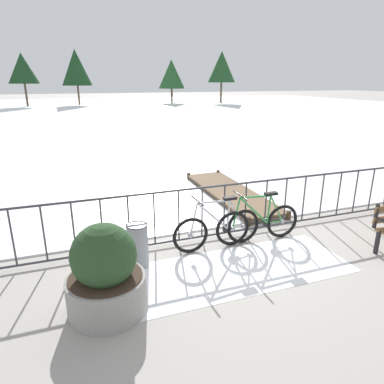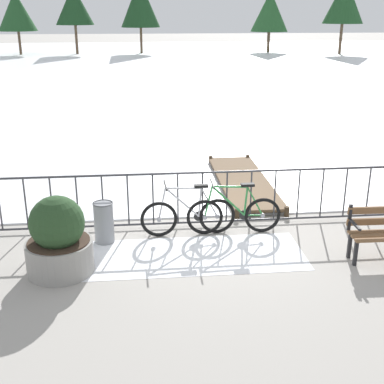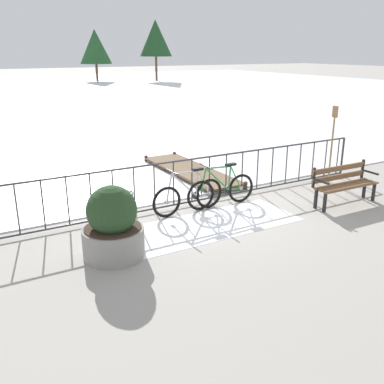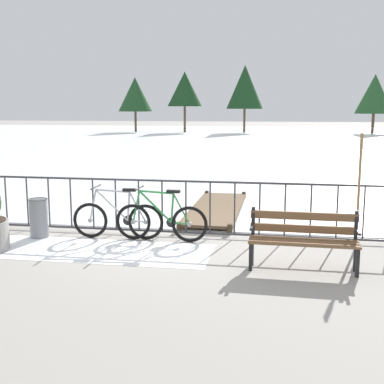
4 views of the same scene
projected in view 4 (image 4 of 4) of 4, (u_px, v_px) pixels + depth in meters
The scene contains 14 objects.
ground_plane at pixel (151, 235), 9.56m from camera, with size 160.00×160.00×0.00m, color #9E9991.
frozen_pond at pixel (247, 140), 37.15m from camera, with size 80.00×56.00×0.03m, color white.
snow_patch at pixel (95, 250), 8.51m from camera, with size 3.95×1.43×0.01m, color white.
railing_fence at pixel (150, 206), 9.47m from camera, with size 9.06×0.06×1.07m.
bicycle_near_railing at pixel (161, 221), 9.08m from camera, with size 1.71×0.52×0.97m.
bicycle_second at pixel (118, 219), 9.23m from camera, with size 1.71×0.52×0.97m.
park_bench at pixel (303, 236), 7.47m from camera, with size 1.61×0.52×0.89m.
trash_bin at pixel (39, 218), 9.33m from camera, with size 0.35×0.35×0.73m.
oar_upright at pixel (359, 183), 8.45m from camera, with size 0.04×0.16×1.98m.
wooden_dock at pixel (216, 208), 11.50m from camera, with size 1.10×3.88×0.20m.
tree_far_west at pixel (135, 94), 49.20m from camera, with size 3.33×3.33×5.34m.
tree_west_mid at pixel (245, 87), 47.90m from camera, with size 3.51×3.51×6.40m.
tree_centre at pixel (375, 94), 46.31m from camera, with size 3.47×3.47×5.46m.
tree_far_east at pixel (185, 89), 48.44m from camera, with size 3.33×3.33×5.83m.
Camera 4 is at (2.37, -9.02, 2.39)m, focal length 46.97 mm.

